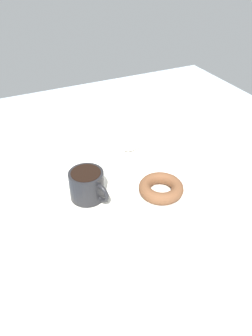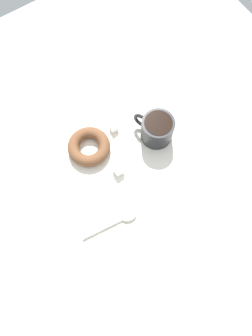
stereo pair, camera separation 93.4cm
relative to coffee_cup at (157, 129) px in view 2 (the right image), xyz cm
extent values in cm
cube|color=#99A8B7|center=(-14.17, -4.57, -4.82)|extent=(120.00, 120.00, 2.00)
cube|color=white|center=(-11.32, -3.81, -3.67)|extent=(34.64, 34.64, 0.30)
cylinder|color=black|center=(0.07, -0.17, -0.18)|extent=(7.80, 7.80, 6.67)
cylinder|color=black|center=(0.07, -0.17, 2.95)|extent=(6.60, 6.60, 0.60)
torus|color=black|center=(-1.66, 3.74, -0.18)|extent=(2.71, 4.60, 4.64)
torus|color=brown|center=(-15.61, 5.87, -2.11)|extent=(10.34, 10.34, 2.81)
ellipsoid|color=#B7B2A8|center=(-16.84, -13.42, -3.07)|extent=(3.87, 2.84, 0.90)
cylinder|color=#B7B2A8|center=(-23.05, -12.63, -3.24)|extent=(10.42, 1.87, 0.56)
cube|color=white|center=(-7.78, 6.93, -2.68)|extent=(1.68, 1.68, 1.68)
cube|color=white|center=(-12.96, -3.08, -2.52)|extent=(1.99, 1.99, 1.99)
camera|label=1|loc=(16.41, 54.57, 45.91)|focal=35.00mm
camera|label=2|loc=(-25.58, -25.24, 70.35)|focal=35.00mm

